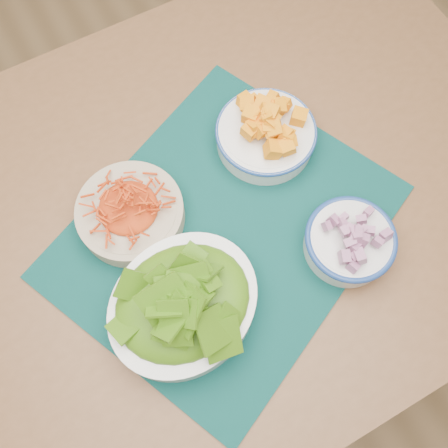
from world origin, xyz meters
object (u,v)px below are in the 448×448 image
object	(u,v)px
onion_bowl	(350,240)
placemat	(224,231)
table	(192,230)
squash_bowl	(266,131)
lettuce_bowl	(183,302)
carrot_bowl	(130,211)

from	to	relation	value
onion_bowl	placemat	bearing A→B (deg)	142.53
table	squash_bowl	xyz separation A→B (m)	(0.18, 0.05, 0.13)
table	squash_bowl	size ratio (longest dim) A/B	6.92
squash_bowl	lettuce_bowl	xyz separation A→B (m)	(-0.27, -0.20, 0.01)
table	carrot_bowl	xyz separation A→B (m)	(-0.09, 0.04, 0.12)
table	onion_bowl	xyz separation A→B (m)	(0.20, -0.19, 0.13)
squash_bowl	placemat	bearing A→B (deg)	-142.21
placemat	squash_bowl	bearing A→B (deg)	13.61
placemat	onion_bowl	world-z (taller)	onion_bowl
placemat	onion_bowl	distance (m)	0.21
carrot_bowl	placemat	bearing A→B (deg)	-37.01
table	onion_bowl	distance (m)	0.30
table	lettuce_bowl	bearing A→B (deg)	-119.46
squash_bowl	onion_bowl	size ratio (longest dim) A/B	1.10
placemat	carrot_bowl	world-z (taller)	carrot_bowl
carrot_bowl	onion_bowl	xyz separation A→B (m)	(0.29, -0.22, 0.01)
squash_bowl	onion_bowl	bearing A→B (deg)	-86.22
carrot_bowl	squash_bowl	world-z (taller)	squash_bowl
carrot_bowl	lettuce_bowl	distance (m)	0.19
onion_bowl	lettuce_bowl	bearing A→B (deg)	172.59
table	placemat	distance (m)	0.11
carrot_bowl	onion_bowl	world-z (taller)	onion_bowl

